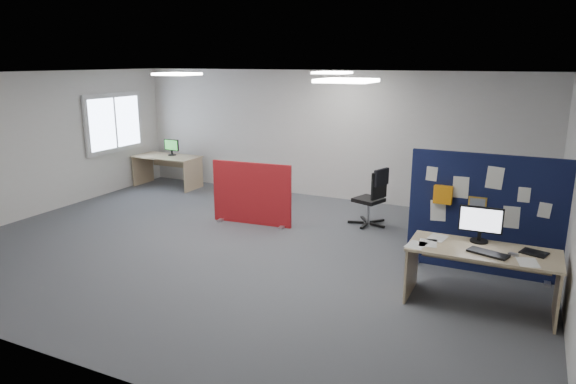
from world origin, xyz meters
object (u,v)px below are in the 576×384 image
at_px(navy_divider, 483,214).
at_px(red_divider, 252,194).
at_px(second_desk, 168,163).
at_px(office_chair, 374,194).
at_px(monitor_second, 172,147).
at_px(monitor_main, 481,223).
at_px(main_desk, 482,262).

bearing_deg(navy_divider, red_divider, 172.23).
distance_m(navy_divider, second_desk, 7.48).
relative_size(second_desk, office_chair, 1.46).
bearing_deg(navy_divider, second_desk, 162.79).
xyz_separation_m(second_desk, monitor_second, (0.06, 0.09, 0.39)).
distance_m(navy_divider, monitor_main, 0.86).
height_order(monitor_second, office_chair, monitor_second).
relative_size(main_desk, monitor_main, 3.33).
bearing_deg(monitor_main, red_divider, 159.27).
height_order(navy_divider, office_chair, navy_divider).
bearing_deg(office_chair, main_desk, -30.31).
xyz_separation_m(second_desk, office_chair, (5.21, -0.86, 0.05)).
xyz_separation_m(monitor_second, office_chair, (5.16, -0.95, -0.34)).
bearing_deg(monitor_main, monitor_second, 154.64).
bearing_deg(monitor_second, office_chair, -6.06).
relative_size(monitor_main, monitor_second, 1.23).
xyz_separation_m(monitor_main, second_desk, (-7.18, 3.07, -0.43)).
bearing_deg(monitor_second, second_desk, -119.01).
relative_size(monitor_main, second_desk, 0.33).
height_order(navy_divider, monitor_main, navy_divider).
relative_size(navy_divider, main_desk, 1.19).
distance_m(navy_divider, red_divider, 4.00).
xyz_separation_m(red_divider, office_chair, (2.02, 0.81, 0.04)).
distance_m(navy_divider, main_desk, 1.11).
height_order(main_desk, monitor_second, monitor_second).
relative_size(red_divider, office_chair, 1.44).
bearing_deg(main_desk, monitor_main, 110.24).
bearing_deg(office_chair, monitor_second, -171.01).
height_order(monitor_main, monitor_second, monitor_main).
distance_m(second_desk, office_chair, 5.29).
bearing_deg(second_desk, monitor_second, 56.63).
height_order(monitor_main, red_divider, monitor_main).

